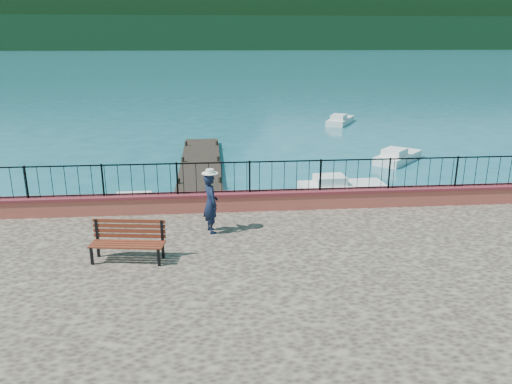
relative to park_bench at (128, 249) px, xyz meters
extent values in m
plane|color=#19596B|center=(3.50, -0.26, -1.49)|extent=(2000.00, 2000.00, 0.00)
cube|color=#A4553B|center=(3.50, 3.44, 0.00)|extent=(28.00, 0.46, 0.58)
cube|color=black|center=(3.50, 3.44, 0.76)|extent=(27.00, 0.05, 0.95)
cube|color=#2D231C|center=(1.50, 11.74, -1.34)|extent=(2.00, 16.00, 0.30)
cube|color=black|center=(3.50, 299.74, 7.51)|extent=(900.00, 60.00, 18.00)
cube|color=black|center=(3.50, 359.74, 20.51)|extent=(900.00, 120.00, 44.00)
ellipsoid|color=#142D23|center=(223.50, 559.74, -1.49)|extent=(448.00, 384.00, 180.00)
cube|color=black|center=(-0.01, -0.04, -0.08)|extent=(1.81, 0.78, 0.44)
cube|color=brown|center=(0.03, 0.22, 0.41)|extent=(1.75, 0.33, 0.54)
imported|color=black|center=(1.99, 1.69, 0.54)|extent=(0.56, 0.70, 1.67)
cylinder|color=white|center=(1.99, 1.69, 1.43)|extent=(0.44, 0.44, 0.12)
cube|color=silver|center=(-0.33, 6.69, -1.09)|extent=(3.72, 1.32, 0.80)
cube|color=silver|center=(7.56, 8.72, -1.09)|extent=(3.66, 1.48, 0.80)
cube|color=white|center=(12.01, 14.00, -1.09)|extent=(3.33, 3.40, 0.80)
cube|color=silver|center=(12.08, 26.44, -1.09)|extent=(2.95, 3.90, 0.80)
camera|label=1|loc=(2.03, -11.22, 4.83)|focal=35.00mm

